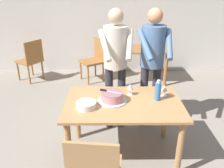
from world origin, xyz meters
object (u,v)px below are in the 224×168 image
main_dining_table (123,111)px  wine_glass_far (130,87)px  person_standing_beside (152,57)px  background_table (144,56)px  background_chair_0 (95,58)px  cake_on_platter (112,97)px  cake_knife (106,91)px  background_chair_1 (31,59)px  wine_glass_near (164,88)px  person_cutting_cake (116,58)px  plate_stack (86,105)px  water_bottle (158,91)px

main_dining_table → wine_glass_far: wine_glass_far is taller
person_standing_beside → background_table: 1.79m
person_standing_beside → background_chair_0: (-0.91, 1.80, -0.58)m
cake_on_platter → person_standing_beside: person_standing_beside is taller
background_chair_0 → cake_on_platter: bearing=-81.7°
cake_knife → background_table: 2.46m
background_chair_1 → wine_glass_near: bearing=-44.3°
cake_knife → background_chair_1: bearing=124.7°
person_standing_beside → person_cutting_cake: bearing=-176.6°
plate_stack → person_cutting_cake: person_cutting_cake is taller
wine_glass_near → water_bottle: bearing=-135.0°
main_dining_table → plate_stack: size_ratio=6.12×
wine_glass_far → background_chair_1: background_chair_1 is taller
main_dining_table → wine_glass_far: size_ratio=9.36×
person_cutting_cake → background_chair_0: person_cutting_cake is taller
person_cutting_cake → background_chair_1: person_cutting_cake is taller
person_standing_beside → background_chair_0: bearing=116.8°
person_standing_beside → wine_glass_near: bearing=-82.2°
plate_stack → cake_knife: bearing=39.6°
main_dining_table → wine_glass_far: (0.09, 0.19, 0.23)m
cake_knife → cake_on_platter: bearing=-25.8°
person_standing_beside → background_table: (0.14, 1.71, -0.50)m
main_dining_table → background_chair_1: (-1.84, 2.44, -0.14)m
water_bottle → cake_knife: bearing=179.6°
wine_glass_near → person_cutting_cake: (-0.57, 0.49, 0.22)m
person_cutting_cake → background_table: person_cutting_cake is taller
wine_glass_near → wine_glass_far: bearing=174.9°
cake_on_platter → person_standing_beside: 0.89m
wine_glass_near → water_bottle: water_bottle is taller
main_dining_table → water_bottle: 0.47m
cake_on_platter → person_cutting_cake: 0.68m
plate_stack → background_chair_1: size_ratio=0.24×
person_cutting_cake → person_standing_beside: size_ratio=1.00×
main_dining_table → background_chair_0: background_chair_0 is taller
background_chair_1 → water_bottle: bearing=-46.8°
cake_on_platter → plate_stack: 0.32m
background_chair_1 → person_standing_beside: bearing=-37.9°
person_standing_beside → background_chair_1: person_standing_beside is taller
background_table → background_chair_0: (-1.05, 0.09, -0.09)m
cake_knife → plate_stack: cake_knife is taller
cake_on_platter → water_bottle: bearing=2.9°
person_cutting_cake → person_standing_beside: (0.50, 0.03, 0.00)m
water_bottle → background_chair_0: water_bottle is taller
wine_glass_far → background_chair_0: background_chair_0 is taller
person_standing_beside → background_chair_0: size_ratio=1.91×
wine_glass_far → background_chair_1: (-1.93, 2.25, -0.36)m
person_cutting_cake → person_standing_beside: bearing=3.4°
background_chair_0 → background_table: bearing=-5.0°
wine_glass_far → background_chair_1: bearing=130.7°
cake_knife → wine_glass_near: bearing=7.7°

